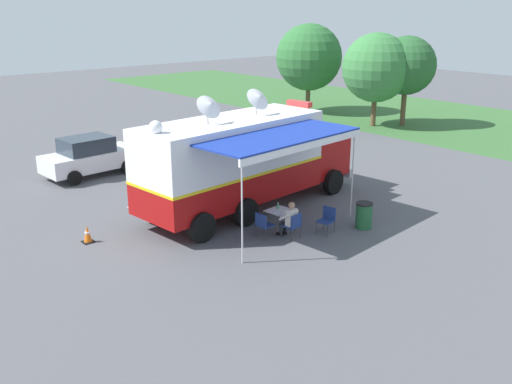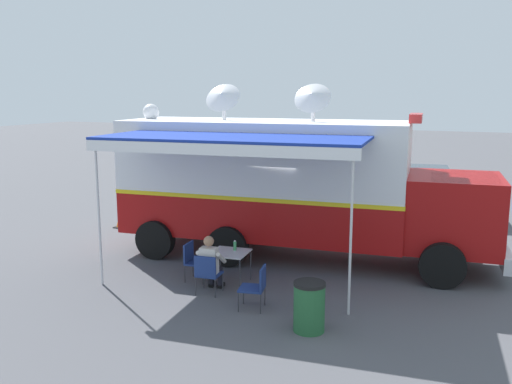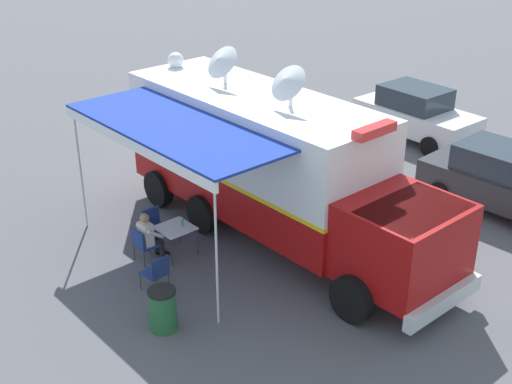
# 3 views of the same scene
# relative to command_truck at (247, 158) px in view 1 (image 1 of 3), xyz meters

# --- Properties ---
(ground_plane) EXTENTS (100.00, 100.00, 0.00)m
(ground_plane) POSITION_rel_command_truck_xyz_m (0.03, -0.75, -1.95)
(ground_plane) COLOR #515156
(lot_stripe) EXTENTS (0.50, 4.79, 0.01)m
(lot_stripe) POSITION_rel_command_truck_xyz_m (-3.23, -0.97, -1.94)
(lot_stripe) COLOR silver
(lot_stripe) RESTS_ON ground
(command_truck) EXTENTS (5.46, 9.65, 4.53)m
(command_truck) POSITION_rel_command_truck_xyz_m (0.00, 0.00, 0.00)
(command_truck) COLOR #9E0F0F
(command_truck) RESTS_ON ground
(folding_table) EXTENTS (0.86, 0.86, 0.73)m
(folding_table) POSITION_rel_command_truck_xyz_m (2.45, -0.61, -1.27)
(folding_table) COLOR silver
(folding_table) RESTS_ON ground
(water_bottle) EXTENTS (0.07, 0.07, 0.22)m
(water_bottle) POSITION_rel_command_truck_xyz_m (2.28, -0.55, -1.11)
(water_bottle) COLOR #3F9959
(water_bottle) RESTS_ON folding_table
(folding_chair_at_table) EXTENTS (0.52, 0.52, 0.87)m
(folding_chair_at_table) POSITION_rel_command_truck_xyz_m (3.25, -0.75, -1.43)
(folding_chair_at_table) COLOR navy
(folding_chair_at_table) RESTS_ON ground
(folding_chair_beside_table) EXTENTS (0.52, 0.52, 0.87)m
(folding_chair_beside_table) POSITION_rel_command_truck_xyz_m (2.56, -1.46, -1.43)
(folding_chair_beside_table) COLOR navy
(folding_chair_beside_table) RESTS_ON ground
(folding_chair_spare_by_truck) EXTENTS (0.56, 0.56, 0.87)m
(folding_chair_spare_by_truck) POSITION_rel_command_truck_xyz_m (3.58, 0.51, -1.43)
(folding_chair_spare_by_truck) COLOR navy
(folding_chair_spare_by_truck) RESTS_ON ground
(seated_responder) EXTENTS (0.68, 0.58, 1.25)m
(seated_responder) POSITION_rel_command_truck_xyz_m (3.06, -0.76, -1.30)
(seated_responder) COLOR silver
(seated_responder) RESTS_ON ground
(trash_bin) EXTENTS (0.57, 0.57, 0.91)m
(trash_bin) POSITION_rel_command_truck_xyz_m (4.14, 1.75, -1.49)
(trash_bin) COLOR #235B33
(trash_bin) RESTS_ON ground
(traffic_cone) EXTENTS (0.36, 0.36, 0.58)m
(traffic_cone) POSITION_rel_command_truck_xyz_m (-0.90, -5.97, -1.67)
(traffic_cone) COLOR black
(traffic_cone) RESTS_ON ground
(car_behind_truck) EXTENTS (2.39, 4.39, 1.76)m
(car_behind_truck) POSITION_rel_command_truck_xyz_m (-5.75, 2.53, -1.07)
(car_behind_truck) COLOR #2D2D33
(car_behind_truck) RESTS_ON ground
(car_far_corner) EXTENTS (2.19, 4.29, 1.76)m
(car_far_corner) POSITION_rel_command_truck_xyz_m (-8.02, -2.44, -1.07)
(car_far_corner) COLOR silver
(car_far_corner) RESTS_ON ground
(tree_far_left) EXTENTS (4.59, 4.59, 6.15)m
(tree_far_left) POSITION_rel_command_truck_xyz_m (-12.78, 16.46, 1.90)
(tree_far_left) COLOR brown
(tree_far_left) RESTS_ON ground
(tree_left_of_centre) EXTENTS (4.23, 4.23, 5.76)m
(tree_left_of_centre) POSITION_rel_command_truck_xyz_m (-6.63, 16.04, 1.69)
(tree_left_of_centre) COLOR brown
(tree_left_of_centre) RESTS_ON ground
(tree_right_of_centre) EXTENTS (3.61, 3.61, 5.56)m
(tree_right_of_centre) POSITION_rel_command_truck_xyz_m (-5.53, 17.60, 1.79)
(tree_right_of_centre) COLOR brown
(tree_right_of_centre) RESTS_ON ground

